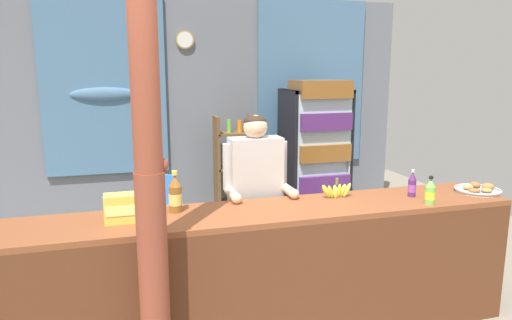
{
  "coord_description": "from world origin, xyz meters",
  "views": [
    {
      "loc": [
        -0.96,
        -2.65,
        1.96
      ],
      "look_at": [
        0.03,
        0.74,
        1.27
      ],
      "focal_mm": 33.08,
      "sensor_mm": 36.0,
      "label": 1
    }
  ],
  "objects_px": {
    "shopkeeper": "(256,188)",
    "snack_box_instant_noodle": "(120,208)",
    "soda_bottle_iced_tea": "(175,195)",
    "pastry_tray": "(478,189)",
    "drink_fridge": "(316,149)",
    "soda_bottle_lime_soda": "(430,192)",
    "bottle_shelf_rack": "(235,171)",
    "stall_counter": "(277,264)",
    "plastic_lawn_chair": "(152,210)",
    "soda_bottle_grape_soda": "(412,185)",
    "timber_post": "(150,182)",
    "banana_bunch": "(337,191)"
  },
  "relations": [
    {
      "from": "soda_bottle_iced_tea",
      "to": "snack_box_instant_noodle",
      "type": "bearing_deg",
      "value": -162.09
    },
    {
      "from": "timber_post",
      "to": "soda_bottle_lime_soda",
      "type": "distance_m",
      "value": 2.06
    },
    {
      "from": "drink_fridge",
      "to": "pastry_tray",
      "type": "height_order",
      "value": "drink_fridge"
    },
    {
      "from": "timber_post",
      "to": "soda_bottle_grape_soda",
      "type": "bearing_deg",
      "value": 12.8
    },
    {
      "from": "snack_box_instant_noodle",
      "to": "soda_bottle_iced_tea",
      "type": "bearing_deg",
      "value": 17.91
    },
    {
      "from": "stall_counter",
      "to": "bottle_shelf_rack",
      "type": "xyz_separation_m",
      "value": [
        0.3,
        2.49,
        0.12
      ]
    },
    {
      "from": "soda_bottle_iced_tea",
      "to": "pastry_tray",
      "type": "height_order",
      "value": "soda_bottle_iced_tea"
    },
    {
      "from": "soda_bottle_lime_soda",
      "to": "pastry_tray",
      "type": "relative_size",
      "value": 0.59
    },
    {
      "from": "shopkeeper",
      "to": "pastry_tray",
      "type": "relative_size",
      "value": 4.44
    },
    {
      "from": "soda_bottle_iced_tea",
      "to": "soda_bottle_grape_soda",
      "type": "xyz_separation_m",
      "value": [
        1.82,
        -0.12,
        -0.03
      ]
    },
    {
      "from": "soda_bottle_grape_soda",
      "to": "soda_bottle_lime_soda",
      "type": "bearing_deg",
      "value": -88.8
    },
    {
      "from": "drink_fridge",
      "to": "plastic_lawn_chair",
      "type": "relative_size",
      "value": 2.11
    },
    {
      "from": "soda_bottle_lime_soda",
      "to": "soda_bottle_grape_soda",
      "type": "xyz_separation_m",
      "value": [
        -0.0,
        0.22,
        0.0
      ]
    },
    {
      "from": "stall_counter",
      "to": "timber_post",
      "type": "relative_size",
      "value": 1.31
    },
    {
      "from": "stall_counter",
      "to": "pastry_tray",
      "type": "xyz_separation_m",
      "value": [
        1.75,
        0.1,
        0.39
      ]
    },
    {
      "from": "bottle_shelf_rack",
      "to": "pastry_tray",
      "type": "relative_size",
      "value": 3.89
    },
    {
      "from": "shopkeeper",
      "to": "soda_bottle_iced_tea",
      "type": "relative_size",
      "value": 5.44
    },
    {
      "from": "stall_counter",
      "to": "timber_post",
      "type": "distance_m",
      "value": 1.18
    },
    {
      "from": "drink_fridge",
      "to": "plastic_lawn_chair",
      "type": "height_order",
      "value": "drink_fridge"
    },
    {
      "from": "drink_fridge",
      "to": "banana_bunch",
      "type": "distance_m",
      "value": 2.08
    },
    {
      "from": "drink_fridge",
      "to": "soda_bottle_lime_soda",
      "type": "distance_m",
      "value": 2.32
    },
    {
      "from": "stall_counter",
      "to": "drink_fridge",
      "type": "relative_size",
      "value": 2.01
    },
    {
      "from": "plastic_lawn_chair",
      "to": "pastry_tray",
      "type": "relative_size",
      "value": 2.39
    },
    {
      "from": "soda_bottle_iced_tea",
      "to": "pastry_tray",
      "type": "bearing_deg",
      "value": -3.54
    },
    {
      "from": "soda_bottle_grape_soda",
      "to": "stall_counter",
      "type": "bearing_deg",
      "value": -173.5
    },
    {
      "from": "drink_fridge",
      "to": "plastic_lawn_chair",
      "type": "bearing_deg",
      "value": -170.26
    },
    {
      "from": "timber_post",
      "to": "bottle_shelf_rack",
      "type": "bearing_deg",
      "value": 67.4
    },
    {
      "from": "pastry_tray",
      "to": "banana_bunch",
      "type": "height_order",
      "value": "banana_bunch"
    },
    {
      "from": "soda_bottle_lime_soda",
      "to": "snack_box_instant_noodle",
      "type": "height_order",
      "value": "soda_bottle_lime_soda"
    },
    {
      "from": "shopkeeper",
      "to": "snack_box_instant_noodle",
      "type": "relative_size",
      "value": 7.9
    },
    {
      "from": "pastry_tray",
      "to": "shopkeeper",
      "type": "bearing_deg",
      "value": 164.18
    },
    {
      "from": "bottle_shelf_rack",
      "to": "pastry_tray",
      "type": "xyz_separation_m",
      "value": [
        1.45,
        -2.39,
        0.27
      ]
    },
    {
      "from": "bottle_shelf_rack",
      "to": "snack_box_instant_noodle",
      "type": "bearing_deg",
      "value": -119.63
    },
    {
      "from": "soda_bottle_lime_soda",
      "to": "banana_bunch",
      "type": "xyz_separation_m",
      "value": [
        -0.58,
        0.35,
        -0.04
      ]
    },
    {
      "from": "plastic_lawn_chair",
      "to": "shopkeeper",
      "type": "relative_size",
      "value": 0.54
    },
    {
      "from": "drink_fridge",
      "to": "shopkeeper",
      "type": "xyz_separation_m",
      "value": [
        -1.23,
        -1.64,
        0.01
      ]
    },
    {
      "from": "stall_counter",
      "to": "bottle_shelf_rack",
      "type": "height_order",
      "value": "bottle_shelf_rack"
    },
    {
      "from": "soda_bottle_lime_soda",
      "to": "pastry_tray",
      "type": "distance_m",
      "value": 0.63
    },
    {
      "from": "bottle_shelf_rack",
      "to": "soda_bottle_iced_tea",
      "type": "xyz_separation_m",
      "value": [
        -0.97,
        -2.24,
        0.37
      ]
    },
    {
      "from": "plastic_lawn_chair",
      "to": "pastry_tray",
      "type": "height_order",
      "value": "pastry_tray"
    },
    {
      "from": "drink_fridge",
      "to": "stall_counter",
      "type": "bearing_deg",
      "value": -119.22
    },
    {
      "from": "snack_box_instant_noodle",
      "to": "banana_bunch",
      "type": "bearing_deg",
      "value": 4.82
    },
    {
      "from": "timber_post",
      "to": "stall_counter",
      "type": "bearing_deg",
      "value": 20.67
    },
    {
      "from": "snack_box_instant_noodle",
      "to": "timber_post",
      "type": "bearing_deg",
      "value": -69.72
    },
    {
      "from": "timber_post",
      "to": "pastry_tray",
      "type": "bearing_deg",
      "value": 9.27
    },
    {
      "from": "plastic_lawn_chair",
      "to": "snack_box_instant_noodle",
      "type": "height_order",
      "value": "snack_box_instant_noodle"
    },
    {
      "from": "shopkeeper",
      "to": "soda_bottle_iced_tea",
      "type": "distance_m",
      "value": 0.77
    },
    {
      "from": "drink_fridge",
      "to": "soda_bottle_grape_soda",
      "type": "distance_m",
      "value": 2.1
    },
    {
      "from": "timber_post",
      "to": "soda_bottle_iced_tea",
      "type": "relative_size",
      "value": 9.47
    },
    {
      "from": "drink_fridge",
      "to": "banana_bunch",
      "type": "bearing_deg",
      "value": -108.88
    }
  ]
}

